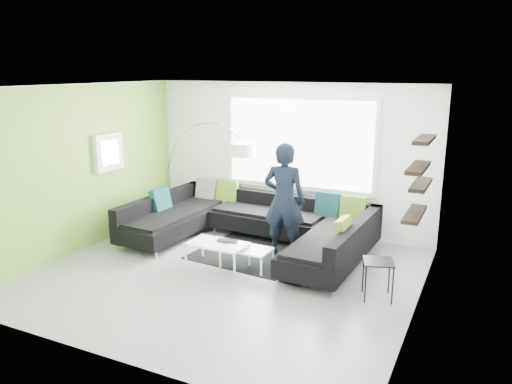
% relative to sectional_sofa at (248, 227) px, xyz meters
% --- Properties ---
extents(ground, '(5.50, 5.50, 0.00)m').
position_rel_sectional_sofa_xyz_m(ground, '(0.22, -1.18, -0.38)').
color(ground, slate).
rests_on(ground, ground).
extents(room_shell, '(5.54, 5.04, 2.82)m').
position_rel_sectional_sofa_xyz_m(room_shell, '(0.26, -0.98, 1.43)').
color(room_shell, white).
rests_on(room_shell, ground).
extents(sectional_sofa, '(4.10, 2.64, 0.86)m').
position_rel_sectional_sofa_xyz_m(sectional_sofa, '(0.00, 0.00, 0.00)').
color(sectional_sofa, black).
rests_on(sectional_sofa, ground).
extents(rug, '(2.31, 1.77, 0.01)m').
position_rel_sectional_sofa_xyz_m(rug, '(0.37, -0.22, -0.38)').
color(rug, black).
rests_on(rug, ground).
extents(coffee_table, '(1.20, 0.72, 0.39)m').
position_rel_sectional_sofa_xyz_m(coffee_table, '(0.15, -0.87, -0.19)').
color(coffee_table, white).
rests_on(coffee_table, ground).
extents(arc_lamp, '(2.00, 0.79, 2.10)m').
position_rel_sectional_sofa_xyz_m(arc_lamp, '(-2.04, 0.52, 0.67)').
color(arc_lamp, silver).
rests_on(arc_lamp, ground).
extents(side_table, '(0.49, 0.49, 0.54)m').
position_rel_sectional_sofa_xyz_m(side_table, '(2.45, -0.97, -0.11)').
color(side_table, black).
rests_on(side_table, ground).
extents(person, '(0.79, 0.60, 1.91)m').
position_rel_sectional_sofa_xyz_m(person, '(0.69, -0.06, 0.57)').
color(person, black).
rests_on(person, ground).
extents(laptop, '(0.40, 0.31, 0.03)m').
position_rel_sectional_sofa_xyz_m(laptop, '(0.05, -0.87, 0.02)').
color(laptop, black).
rests_on(laptop, coffee_table).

